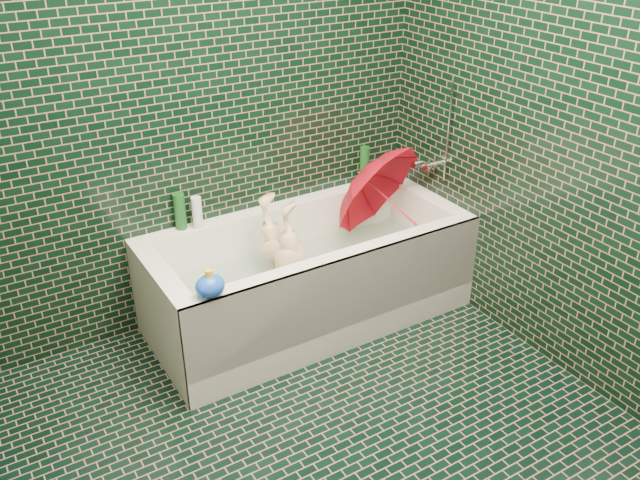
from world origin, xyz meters
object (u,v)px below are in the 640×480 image
rubber_duck (370,177)px  bath_toy (210,286)px  child (290,271)px  umbrella (391,202)px  bathtub (310,285)px

rubber_duck → bath_toy: bearing=-154.7°
child → rubber_duck: (0.70, 0.28, 0.28)m
child → umbrella: umbrella is taller
bathtub → umbrella: 0.64m
bathtub → child: bathtub is taller
bathtub → bath_toy: bath_toy is taller
bathtub → rubber_duck: bearing=27.9°
bathtub → bath_toy: 0.86m
umbrella → bath_toy: size_ratio=3.53×
bath_toy → bathtub: bearing=3.0°
rubber_duck → bath_toy: (-1.29, -0.64, 0.02)m
umbrella → bath_toy: (-1.21, -0.33, 0.03)m
umbrella → child: bearing=160.3°
rubber_duck → bath_toy: 1.45m
child → umbrella: 0.68m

